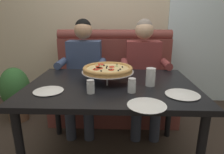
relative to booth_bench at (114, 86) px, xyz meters
The scene contains 14 objects.
back_wall_with_window 1.15m from the booth_bench, 90.00° to the left, with size 6.00×0.12×2.80m, color beige.
window_panel 1.74m from the booth_bench, 20.35° to the left, with size 1.10×0.02×2.80m, color white.
booth_bench is the anchor object (origin of this frame).
dining_table 0.99m from the booth_bench, 90.00° to the right, with size 1.37×0.96×0.75m.
diner_left 0.54m from the booth_bench, 143.05° to the right, with size 0.54×0.64×1.27m.
diner_right 0.54m from the booth_bench, 36.95° to the right, with size 0.54×0.64×1.27m.
pizza 0.99m from the booth_bench, 92.11° to the right, with size 0.44×0.44×0.14m.
shaker_pepper_flakes 1.22m from the booth_bench, 82.14° to the right, with size 0.06×0.06×0.11m.
shaker_oregano 1.24m from the booth_bench, 96.83° to the right, with size 0.06×0.06×0.10m.
plate_near_left 1.29m from the booth_bench, 111.81° to the right, with size 0.22×0.22×0.02m.
plate_near_right 1.44m from the booth_bench, 80.22° to the right, with size 0.25×0.25×0.02m.
plate_far_side 1.34m from the booth_bench, 66.59° to the right, with size 0.24×0.24×0.02m.
drinking_glass 1.12m from the booth_bench, 72.23° to the right, with size 0.08×0.08×0.14m.
potted_plant 1.26m from the booth_bench, 169.59° to the right, with size 0.36×0.36×0.70m.
Camera 1 is at (0.06, -1.53, 1.27)m, focal length 31.23 mm.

